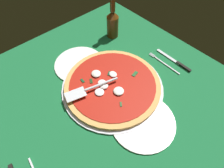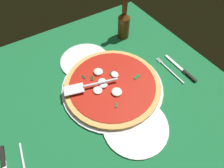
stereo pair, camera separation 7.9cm
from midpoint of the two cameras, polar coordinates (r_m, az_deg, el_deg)
name	(u,v)px [view 2 (the right image)]	position (r cm, az deg, el deg)	size (l,w,h in cm)	color
ground_plane	(104,93)	(79.64, 0.20, -2.89)	(106.28, 106.28, 0.80)	#186234
checker_pattern	(104,92)	(79.27, 0.20, -2.71)	(106.28, 106.28, 0.10)	white
pizza_pan	(112,86)	(80.42, 2.81, -0.86)	(43.97, 43.97, 1.13)	silver
dinner_plate_left	(85,60)	(90.99, -5.95, 7.13)	(23.73, 23.73, 1.00)	white
dinner_plate_right	(135,126)	(72.21, 10.45, -12.85)	(24.92, 24.92, 1.00)	silver
pizza	(112,84)	(79.19, 2.79, -0.21)	(41.41, 41.41, 3.20)	#DCA255
pizza_server	(89,86)	(75.61, -4.27, -0.69)	(9.18, 22.59, 1.00)	silver
place_setting_near	(14,168)	(72.39, -25.13, -22.80)	(21.61, 15.18, 1.40)	white
place_setting_far	(176,71)	(92.77, 21.69, 3.73)	(20.67, 11.48, 1.40)	white
beer_bottle	(124,23)	(100.33, 6.06, 18.09)	(6.22, 6.22, 22.42)	#4E2B0D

